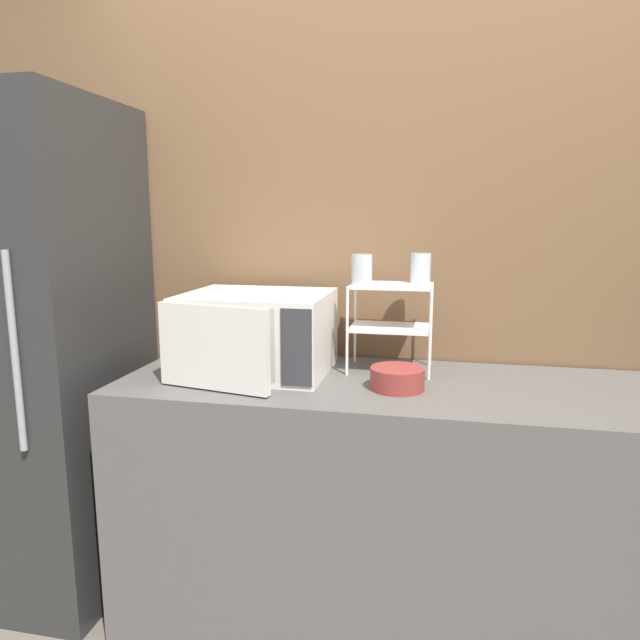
{
  "coord_description": "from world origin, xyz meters",
  "views": [
    {
      "loc": [
        0.16,
        -1.55,
        1.47
      ],
      "look_at": [
        -0.24,
        0.37,
        1.12
      ],
      "focal_mm": 32.0,
      "sensor_mm": 36.0,
      "label": 1
    }
  ],
  "objects": [
    {
      "name": "glass_back_right",
      "position": [
        0.09,
        0.54,
        1.29
      ],
      "size": [
        0.07,
        0.07,
        0.11
      ],
      "color": "silver",
      "rests_on": "dish_rack"
    },
    {
      "name": "microwave",
      "position": [
        -0.48,
        0.37,
        1.06
      ],
      "size": [
        0.52,
        0.54,
        0.29
      ],
      "color": "silver",
      "rests_on": "counter"
    },
    {
      "name": "counter",
      "position": [
        0.0,
        0.33,
        0.46
      ],
      "size": [
        1.84,
        0.67,
        0.92
      ],
      "color": "#595654",
      "rests_on": "ground_plane"
    },
    {
      "name": "bowl",
      "position": [
        0.04,
        0.26,
        0.95
      ],
      "size": [
        0.18,
        0.18,
        0.07
      ],
      "color": "maroon",
      "rests_on": "counter"
    },
    {
      "name": "glass_front_left",
      "position": [
        -0.11,
        0.44,
        1.29
      ],
      "size": [
        0.07,
        0.07,
        0.11
      ],
      "color": "silver",
      "rests_on": "dish_rack"
    },
    {
      "name": "dish_rack",
      "position": [
        -0.01,
        0.49,
        1.15
      ],
      "size": [
        0.3,
        0.2,
        0.32
      ],
      "color": "white",
      "rests_on": "counter"
    },
    {
      "name": "refrigerator",
      "position": [
        -1.39,
        0.34,
        0.95
      ],
      "size": [
        0.71,
        0.68,
        1.9
      ],
      "color": "#2D2D2D",
      "rests_on": "ground_plane"
    },
    {
      "name": "wall_back",
      "position": [
        0.0,
        0.71,
        1.3
      ],
      "size": [
        8.0,
        0.06,
        2.6
      ],
      "color": "brown",
      "rests_on": "ground_plane"
    }
  ]
}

